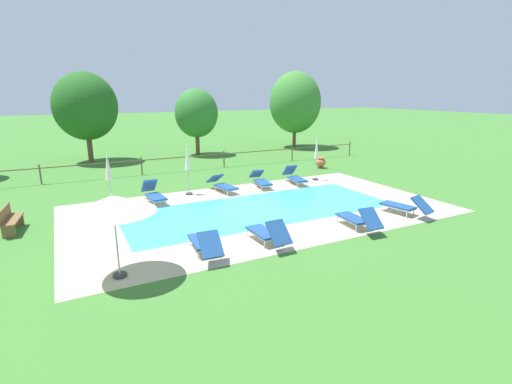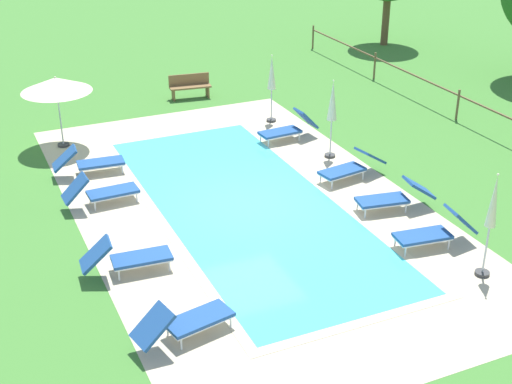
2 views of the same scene
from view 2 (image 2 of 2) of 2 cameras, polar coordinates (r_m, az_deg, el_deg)
ground_plane at (r=18.65m, az=-0.76°, el=-1.05°), size 160.00×160.00×0.00m
pool_deck_paving at (r=18.65m, az=-0.76°, el=-1.04°), size 15.09×8.48×0.01m
swimming_pool_water at (r=18.65m, az=-0.76°, el=-1.03°), size 10.94×4.33×0.01m
pool_coping_rim at (r=18.64m, az=-0.76°, el=-1.02°), size 11.42×4.81×0.01m
sun_lounger_north_near_steps at (r=22.68m, az=2.52°, el=5.06°), size 0.73×1.95×0.94m
sun_lounger_north_mid at (r=18.93m, az=-12.10°, el=0.06°), size 0.66×1.95×0.92m
sun_lounger_north_far at (r=20.14m, az=7.49°, el=2.00°), size 0.92×2.10×0.78m
sun_lounger_north_end at (r=15.88m, az=-10.07°, el=-5.11°), size 0.75×2.00×0.89m
sun_lounger_south_near_corner at (r=17.13m, az=13.90°, el=-3.04°), size 0.84×2.00×0.92m
sun_lounger_south_mid at (r=20.78m, az=-12.99°, el=2.35°), size 0.76×2.01×0.88m
sun_lounger_south_far at (r=18.58m, az=10.79°, el=-0.38°), size 0.92×2.09×0.81m
sun_lounger_south_end at (r=13.78m, az=-5.58°, el=-10.16°), size 1.00×2.07×0.85m
patio_umbrella_open_foreground at (r=22.46m, az=-15.56°, el=8.17°), size 2.11×2.11×2.23m
patio_umbrella_closed_row_west at (r=21.08m, az=6.07°, el=6.81°), size 0.32×0.32×2.38m
patio_umbrella_closed_row_mid_west at (r=15.75m, az=18.21°, el=-1.44°), size 0.32×0.32×2.42m
patio_umbrella_closed_row_centre at (r=23.89m, az=1.25°, el=9.07°), size 0.32×0.32×2.29m
wooden_bench_lawn_side at (r=26.67m, az=-5.26°, el=8.39°), size 0.63×1.54×0.87m
perimeter_fence at (r=23.45m, az=19.64°, el=5.13°), size 25.75×0.08×1.05m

